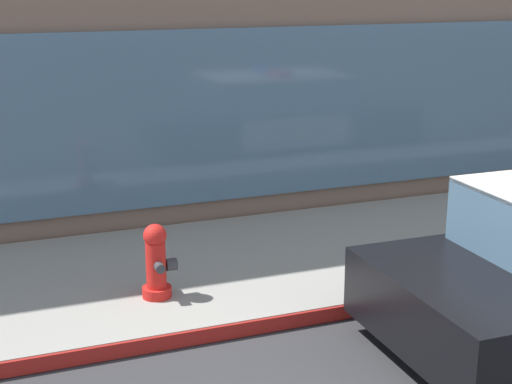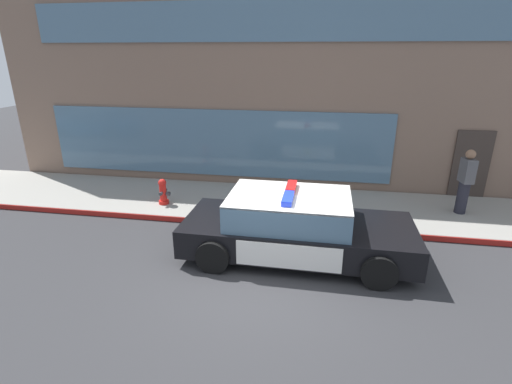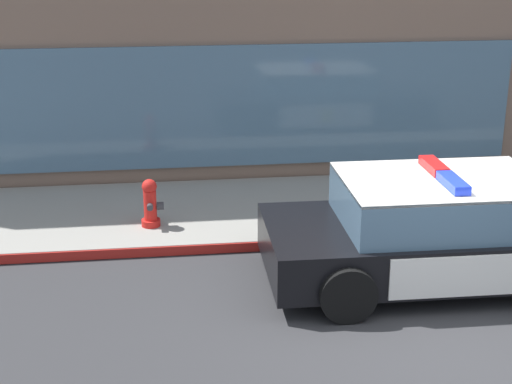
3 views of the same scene
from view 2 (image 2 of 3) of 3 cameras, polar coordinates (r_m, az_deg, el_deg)
ground at (r=7.69m, az=-0.01°, el=-12.50°), size 48.00×48.00×0.00m
sidewalk at (r=10.86m, az=3.24°, el=-1.90°), size 48.00×2.89×0.15m
curb_red_paint at (r=9.54m, az=2.21°, el=-5.16°), size 28.80×0.04×0.14m
storefront_building at (r=17.23m, az=6.27°, el=17.76°), size 18.16×11.45×6.92m
police_cruiser at (r=8.15m, az=5.85°, el=-5.15°), size 4.84×2.20×1.49m
fire_hydrant at (r=10.91m, az=-13.72°, el=0.02°), size 0.34×0.39×0.73m
pedestrian_on_sidewalk at (r=11.22m, az=28.84°, el=1.36°), size 0.32×0.44×1.71m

